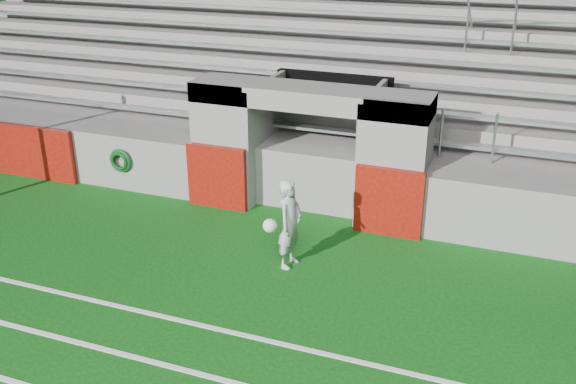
% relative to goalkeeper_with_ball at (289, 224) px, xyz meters
% --- Properties ---
extents(ground, '(90.00, 90.00, 0.00)m').
position_rel_goalkeeper_with_ball_xyz_m(ground, '(-0.45, -1.17, -0.80)').
color(ground, '#0B460E').
rests_on(ground, ground).
extents(stadium_structure, '(26.00, 8.48, 5.42)m').
position_rel_goalkeeper_with_ball_xyz_m(stadium_structure, '(-0.45, 6.80, 0.69)').
color(stadium_structure, slate).
rests_on(stadium_structure, ground).
extents(goalkeeper_with_ball, '(0.59, 0.73, 1.60)m').
position_rel_goalkeeper_with_ball_xyz_m(goalkeeper_with_ball, '(0.00, 0.00, 0.00)').
color(goalkeeper_with_ball, '#AEB5B8').
rests_on(goalkeeper_with_ball, ground).
extents(hose_coil, '(0.54, 0.14, 0.54)m').
position_rel_goalkeeper_with_ball_xyz_m(hose_coil, '(-4.60, 1.77, -0.08)').
color(hose_coil, '#0D441A').
rests_on(hose_coil, ground).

